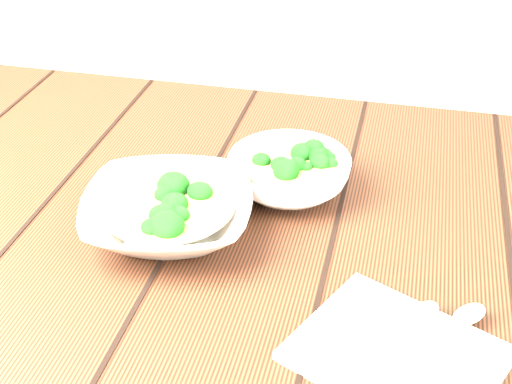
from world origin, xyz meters
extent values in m
cube|color=#391B10|center=(0.00, 0.00, 0.73)|extent=(1.20, 0.80, 0.04)
cube|color=#391B10|center=(-0.54, 0.34, 0.35)|extent=(0.07, 0.07, 0.71)
imported|color=white|center=(-0.03, -0.05, 0.78)|extent=(0.26, 0.26, 0.05)
cylinder|color=#9B7A45|center=(-0.03, -0.05, 0.79)|extent=(0.17, 0.17, 0.00)
ellipsoid|color=#1B6F18|center=(-0.01, -0.04, 0.80)|extent=(0.03, 0.03, 0.03)
ellipsoid|color=#1B6F18|center=(-0.02, -0.02, 0.80)|extent=(0.03, 0.03, 0.03)
ellipsoid|color=#1B6F18|center=(-0.06, -0.01, 0.80)|extent=(0.03, 0.03, 0.03)
ellipsoid|color=#1B6F18|center=(-0.06, -0.05, 0.80)|extent=(0.03, 0.03, 0.03)
ellipsoid|color=#1B6F18|center=(-0.06, -0.08, 0.80)|extent=(0.03, 0.03, 0.03)
ellipsoid|color=#1B6F18|center=(-0.03, -0.10, 0.80)|extent=(0.03, 0.03, 0.03)
ellipsoid|color=#1B6F18|center=(-0.01, -0.07, 0.80)|extent=(0.03, 0.03, 0.03)
imported|color=white|center=(0.10, 0.08, 0.78)|extent=(0.22, 0.22, 0.05)
cylinder|color=#9B7A45|center=(0.10, 0.08, 0.79)|extent=(0.14, 0.14, 0.00)
ellipsoid|color=#1B6F18|center=(0.12, 0.09, 0.80)|extent=(0.03, 0.03, 0.02)
ellipsoid|color=#1B6F18|center=(0.12, 0.11, 0.80)|extent=(0.03, 0.03, 0.02)
ellipsoid|color=#1B6F18|center=(0.09, 0.12, 0.80)|extent=(0.03, 0.03, 0.02)
ellipsoid|color=#1B6F18|center=(0.08, 0.09, 0.80)|extent=(0.03, 0.03, 0.02)
ellipsoid|color=#1B6F18|center=(0.07, 0.07, 0.80)|extent=(0.03, 0.03, 0.02)
ellipsoid|color=#1B6F18|center=(0.08, 0.04, 0.80)|extent=(0.03, 0.03, 0.02)
ellipsoid|color=#1B6F18|center=(0.11, 0.06, 0.80)|extent=(0.03, 0.03, 0.02)
ellipsoid|color=#1B6F18|center=(0.13, 0.06, 0.80)|extent=(0.03, 0.03, 0.02)
torus|color=black|center=(0.02, 0.01, 0.76)|extent=(0.11, 0.11, 0.03)
cube|color=beige|center=(0.27, -0.21, 0.76)|extent=(0.25, 0.23, 0.01)
cylinder|color=#B6B0A0|center=(0.26, -0.21, 0.76)|extent=(0.07, 0.11, 0.01)
ellipsoid|color=#B6B0A0|center=(0.30, -0.15, 0.76)|extent=(0.05, 0.05, 0.01)
cylinder|color=#B6B0A0|center=(0.30, -0.20, 0.76)|extent=(0.08, 0.10, 0.01)
ellipsoid|color=#B6B0A0|center=(0.35, -0.14, 0.76)|extent=(0.05, 0.05, 0.01)
camera|label=1|loc=(0.25, -0.76, 1.30)|focal=50.00mm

